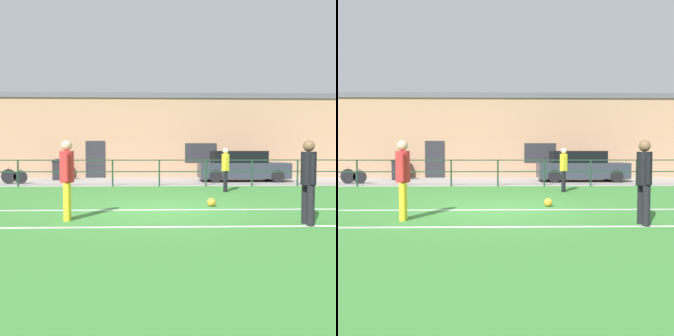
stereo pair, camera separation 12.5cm
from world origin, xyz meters
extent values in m
cube|color=#387A33|center=(0.00, 0.00, -0.02)|extent=(60.00, 44.00, 0.04)
cube|color=white|center=(0.00, -0.24, 0.00)|extent=(36.00, 0.11, 0.00)
cube|color=white|center=(0.00, -2.32, 0.00)|extent=(36.00, 0.11, 0.00)
cube|color=gray|center=(0.00, 8.50, 0.01)|extent=(48.00, 5.00, 0.02)
cylinder|color=#193823|center=(-6.00, 6.00, 0.57)|extent=(0.07, 0.07, 1.15)
cylinder|color=#193823|center=(-4.00, 6.00, 0.57)|extent=(0.07, 0.07, 1.15)
cylinder|color=#193823|center=(-2.00, 6.00, 0.57)|extent=(0.07, 0.07, 1.15)
cylinder|color=#193823|center=(0.00, 6.00, 0.57)|extent=(0.07, 0.07, 1.15)
cylinder|color=#193823|center=(2.00, 6.00, 0.57)|extent=(0.07, 0.07, 1.15)
cylinder|color=#193823|center=(4.00, 6.00, 0.57)|extent=(0.07, 0.07, 1.15)
cylinder|color=#193823|center=(6.00, 6.00, 0.57)|extent=(0.07, 0.07, 1.15)
cube|color=#193823|center=(0.00, 6.00, 1.13)|extent=(36.00, 0.04, 0.04)
cube|color=#193823|center=(0.00, 6.00, 0.63)|extent=(36.00, 0.04, 0.04)
cube|color=#A37A5B|center=(0.00, 12.20, 2.26)|extent=(28.00, 2.40, 4.52)
cube|color=#232328|center=(-3.58, 10.98, 1.05)|extent=(1.10, 0.04, 2.10)
cube|color=#232328|center=(2.39, 10.98, 1.43)|extent=(1.80, 0.04, 1.10)
cube|color=#4C4C51|center=(0.00, 12.20, 4.67)|extent=(28.00, 2.56, 0.30)
cylinder|color=black|center=(2.97, -2.30, 0.41)|extent=(0.15, 0.15, 0.81)
cylinder|color=black|center=(2.97, -2.05, 0.41)|extent=(0.15, 0.15, 0.81)
cylinder|color=black|center=(2.97, -2.18, 1.15)|extent=(0.30, 0.30, 0.67)
sphere|color=brown|center=(2.97, -2.18, 1.60)|extent=(0.23, 0.23, 0.23)
cylinder|color=black|center=(2.98, -2.36, 1.13)|extent=(0.11, 0.11, 0.60)
cylinder|color=black|center=(2.97, -1.99, 1.13)|extent=(0.11, 0.11, 0.60)
cylinder|color=gold|center=(-2.06, -1.40, 0.41)|extent=(0.15, 0.15, 0.82)
cylinder|color=gold|center=(-2.01, -1.65, 0.41)|extent=(0.15, 0.15, 0.82)
cylinder|color=red|center=(-2.03, -1.53, 1.16)|extent=(0.30, 0.30, 0.68)
sphere|color=tan|center=(-2.03, -1.53, 1.61)|extent=(0.23, 0.23, 0.23)
cylinder|color=red|center=(-2.07, -1.35, 1.14)|extent=(0.11, 0.11, 0.61)
cylinder|color=red|center=(-2.00, -1.71, 1.14)|extent=(0.11, 0.11, 0.61)
cylinder|color=black|center=(2.48, 4.00, 0.39)|extent=(0.14, 0.14, 0.77)
cylinder|color=black|center=(2.42, 3.77, 0.39)|extent=(0.14, 0.14, 0.77)
cylinder|color=gold|center=(2.45, 3.88, 1.09)|extent=(0.28, 0.28, 0.64)
sphere|color=beige|center=(2.45, 3.88, 1.52)|extent=(0.22, 0.22, 0.22)
cylinder|color=gold|center=(2.49, 4.05, 1.07)|extent=(0.10, 0.10, 0.57)
cylinder|color=gold|center=(2.41, 3.72, 1.07)|extent=(0.10, 0.10, 0.57)
sphere|color=orange|center=(1.38, 0.30, 0.11)|extent=(0.22, 0.22, 0.22)
cube|color=#282D38|center=(4.17, 8.37, 0.57)|extent=(4.37, 1.67, 0.76)
cube|color=black|center=(3.95, 8.37, 1.24)|extent=(2.62, 1.40, 0.58)
cylinder|color=black|center=(2.68, 7.57, 0.32)|extent=(0.60, 0.18, 0.60)
cylinder|color=black|center=(5.66, 7.57, 0.32)|extent=(0.60, 0.18, 0.60)
cylinder|color=black|center=(2.68, 9.17, 0.32)|extent=(0.60, 0.18, 0.60)
cylinder|color=black|center=(5.66, 9.17, 0.32)|extent=(0.60, 0.18, 0.60)
cylinder|color=black|center=(-6.35, 7.20, 0.33)|extent=(0.62, 0.04, 0.62)
cube|color=#4C5156|center=(-7.19, 7.20, 0.53)|extent=(1.31, 0.04, 0.04)
cylinder|color=#4C5156|center=(-6.35, 7.20, 0.60)|extent=(0.03, 0.03, 0.28)
cylinder|color=black|center=(-6.89, 7.20, 0.36)|extent=(0.68, 0.04, 0.68)
cylinder|color=maroon|center=(-6.89, 7.20, 0.65)|extent=(0.03, 0.03, 0.28)
cube|color=black|center=(-5.33, 10.48, 0.52)|extent=(0.56, 0.47, 0.99)
cube|color=black|center=(-5.33, 10.48, 1.05)|extent=(0.60, 0.51, 0.08)
cube|color=black|center=(-5.18, 9.38, 0.49)|extent=(0.58, 0.49, 0.93)
cube|color=black|center=(-5.18, 9.38, 0.99)|extent=(0.62, 0.53, 0.08)
camera|label=1|loc=(-0.07, -9.28, 1.48)|focal=38.18mm
camera|label=2|loc=(0.05, -9.28, 1.48)|focal=38.18mm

